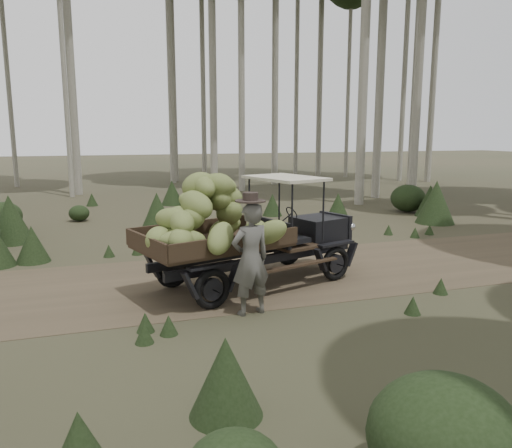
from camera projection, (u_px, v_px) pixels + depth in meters
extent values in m
plane|color=#473D2B|center=(263.00, 276.00, 10.30)|extent=(120.00, 120.00, 0.00)
cube|color=brown|center=(263.00, 275.00, 10.30)|extent=(70.00, 4.00, 0.01)
cube|color=black|center=(318.00, 229.00, 10.49)|extent=(1.13, 1.10, 0.50)
cube|color=black|center=(335.00, 226.00, 10.78)|extent=(0.36, 0.90, 0.57)
cube|color=black|center=(269.00, 231.00, 9.75)|extent=(0.45, 1.24, 0.50)
cube|color=#38281C|center=(213.00, 244.00, 9.03)|extent=(2.94, 2.34, 0.07)
cube|color=#38281C|center=(191.00, 229.00, 9.66)|extent=(2.46, 0.82, 0.29)
cube|color=#38281C|center=(238.00, 244.00, 8.34)|extent=(2.46, 0.82, 0.29)
cube|color=#38281C|center=(146.00, 245.00, 8.27)|extent=(0.55, 1.59, 0.29)
cube|color=beige|center=(286.00, 178.00, 9.79)|extent=(1.47, 1.80, 0.05)
cube|color=black|center=(246.00, 252.00, 9.92)|extent=(4.05, 1.35, 0.16)
cube|color=black|center=(267.00, 259.00, 9.36)|extent=(4.05, 1.35, 0.16)
torus|color=black|center=(289.00, 250.00, 11.08)|extent=(0.70, 0.33, 0.70)
torus|color=black|center=(335.00, 264.00, 9.91)|extent=(0.70, 0.33, 0.70)
torus|color=black|center=(173.00, 270.00, 9.46)|extent=(0.70, 0.33, 0.70)
torus|color=black|center=(212.00, 289.00, 8.28)|extent=(0.70, 0.33, 0.70)
sphere|color=beige|center=(325.00, 221.00, 11.15)|extent=(0.16, 0.16, 0.16)
sphere|color=beige|center=(352.00, 227.00, 10.49)|extent=(0.16, 0.16, 0.16)
ellipsoid|color=olive|center=(225.00, 228.00, 9.34)|extent=(0.76, 0.43, 0.56)
ellipsoid|color=olive|center=(190.00, 219.00, 8.43)|extent=(0.75, 0.75, 0.58)
ellipsoid|color=olive|center=(196.00, 205.00, 8.51)|extent=(0.72, 0.95, 0.62)
ellipsoid|color=olive|center=(218.00, 185.00, 8.83)|extent=(0.75, 0.74, 0.44)
ellipsoid|color=olive|center=(181.00, 241.00, 8.03)|extent=(0.56, 0.67, 0.43)
ellipsoid|color=olive|center=(180.00, 219.00, 8.61)|extent=(0.61, 0.77, 0.63)
ellipsoid|color=olive|center=(196.00, 202.00, 8.68)|extent=(0.73, 0.46, 0.52)
ellipsoid|color=olive|center=(210.00, 189.00, 8.88)|extent=(0.61, 0.71, 0.40)
ellipsoid|color=olive|center=(183.00, 240.00, 8.10)|extent=(0.80, 0.38, 0.40)
ellipsoid|color=olive|center=(229.00, 212.00, 9.09)|extent=(0.51, 0.85, 0.70)
ellipsoid|color=olive|center=(221.00, 198.00, 9.15)|extent=(0.82, 0.76, 0.54)
ellipsoid|color=olive|center=(204.00, 187.00, 8.69)|extent=(0.41, 0.74, 0.45)
ellipsoid|color=olive|center=(174.00, 238.00, 8.46)|extent=(0.74, 0.39, 0.42)
ellipsoid|color=olive|center=(190.00, 211.00, 9.20)|extent=(0.68, 0.83, 0.40)
ellipsoid|color=olive|center=(228.00, 196.00, 9.01)|extent=(0.74, 0.72, 0.53)
ellipsoid|color=olive|center=(220.00, 184.00, 8.97)|extent=(0.75, 0.77, 0.46)
ellipsoid|color=olive|center=(159.00, 240.00, 8.33)|extent=(0.62, 0.73, 0.49)
ellipsoid|color=olive|center=(182.00, 223.00, 8.24)|extent=(0.47, 0.77, 0.46)
ellipsoid|color=olive|center=(220.00, 198.00, 9.02)|extent=(0.53, 0.82, 0.47)
ellipsoid|color=olive|center=(198.00, 185.00, 8.82)|extent=(0.80, 0.60, 0.64)
ellipsoid|color=olive|center=(256.00, 231.00, 9.28)|extent=(0.48, 0.69, 0.55)
ellipsoid|color=olive|center=(173.00, 219.00, 8.50)|extent=(0.77, 0.77, 0.40)
ellipsoid|color=olive|center=(223.00, 199.00, 9.30)|extent=(0.63, 0.89, 0.64)
ellipsoid|color=olive|center=(218.00, 184.00, 9.06)|extent=(0.38, 0.77, 0.42)
ellipsoid|color=olive|center=(220.00, 238.00, 8.07)|extent=(0.77, 0.89, 0.69)
ellipsoid|color=olive|center=(270.00, 232.00, 8.65)|extent=(0.83, 0.76, 0.64)
imported|color=#53514C|center=(251.00, 259.00, 7.97)|extent=(0.74, 0.56, 1.83)
cylinder|color=#312722|center=(250.00, 201.00, 7.80)|extent=(0.58, 0.58, 0.02)
cylinder|color=#312722|center=(250.00, 197.00, 7.79)|extent=(0.29, 0.29, 0.15)
cylinder|color=#B2AD9E|center=(383.00, 7.00, 21.26)|extent=(0.38, 0.38, 16.35)
cylinder|color=#B2AD9E|center=(366.00, 13.00, 19.25)|extent=(0.38, 0.38, 14.93)
cylinder|color=#B2AD9E|center=(423.00, 8.00, 19.96)|extent=(0.32, 0.32, 15.67)
cylinder|color=#B2AD9E|center=(172.00, 28.00, 28.87)|extent=(0.23, 0.23, 17.80)
cylinder|color=#B2AD9E|center=(276.00, 21.00, 32.58)|extent=(0.25, 0.25, 20.22)
cylinder|color=#B2AD9E|center=(202.00, 11.00, 29.27)|extent=(0.29, 0.29, 19.85)
cylinder|color=#B2AD9E|center=(298.00, 5.00, 31.28)|extent=(0.27, 0.27, 21.59)
cylinder|color=#B2AD9E|center=(169.00, 27.00, 27.85)|extent=(0.34, 0.34, 17.41)
cylinder|color=#B2AD9E|center=(408.00, 3.00, 28.66)|extent=(0.30, 0.30, 20.47)
cylinder|color=#B2AD9E|center=(350.00, 38.00, 31.67)|extent=(0.25, 0.25, 17.71)
cylinder|color=#B2AD9E|center=(321.00, 27.00, 32.77)|extent=(0.36, 0.36, 19.45)
cylinder|color=#B2AD9E|center=(438.00, 11.00, 28.38)|extent=(0.37, 0.37, 19.53)
cylinder|color=#B2AD9E|center=(241.00, 32.00, 24.02)|extent=(0.32, 0.32, 15.37)
ellipsoid|color=#233319|center=(445.00, 438.00, 3.98)|extent=(1.24, 1.24, 0.99)
cone|color=#233319|center=(172.00, 193.00, 20.33)|extent=(0.90, 0.90, 1.00)
cone|color=#233319|center=(154.00, 204.00, 19.02)|extent=(0.39, 0.39, 0.43)
cone|color=#233319|center=(272.00, 205.00, 17.70)|extent=(0.70, 0.70, 0.78)
cone|color=#233319|center=(436.00, 202.00, 16.17)|extent=(1.25, 1.25, 1.39)
ellipsoid|color=#233319|center=(3.00, 216.00, 14.96)|extent=(1.08, 1.08, 0.86)
cone|color=#233319|center=(192.00, 190.00, 20.27)|extent=(1.08, 1.08, 1.20)
cone|color=#233319|center=(32.00, 244.00, 11.32)|extent=(0.76, 0.76, 0.84)
cone|color=#233319|center=(10.00, 219.00, 13.28)|extent=(1.16, 1.16, 1.29)
cone|color=#233319|center=(226.00, 377.00, 5.14)|extent=(0.78, 0.78, 0.86)
cone|color=#233319|center=(157.00, 209.00, 15.68)|extent=(0.96, 0.96, 1.06)
cone|color=#233319|center=(92.00, 200.00, 20.08)|extent=(0.47, 0.47, 0.52)
cone|color=#233319|center=(338.00, 205.00, 17.23)|extent=(0.78, 0.78, 0.87)
cone|color=#233319|center=(430.00, 201.00, 17.59)|extent=(0.99, 0.99, 1.10)
ellipsoid|color=#233319|center=(408.00, 198.00, 18.51)|extent=(1.26, 1.26, 1.01)
cone|color=#233319|center=(80.00, 447.00, 4.17)|extent=(0.58, 0.58, 0.65)
ellipsoid|color=#233319|center=(79.00, 213.00, 16.61)|extent=(0.67, 0.67, 0.53)
cone|color=#233319|center=(430.00, 229.00, 14.44)|extent=(0.27, 0.27, 0.30)
cone|color=#233319|center=(415.00, 232.00, 14.02)|extent=(0.27, 0.27, 0.30)
cone|color=#233319|center=(169.00, 325.00, 7.27)|extent=(0.27, 0.27, 0.30)
cone|color=#233319|center=(145.00, 322.00, 7.37)|extent=(0.27, 0.27, 0.30)
cone|color=#233319|center=(441.00, 286.00, 9.12)|extent=(0.27, 0.27, 0.30)
cone|color=#233319|center=(268.00, 244.00, 12.60)|extent=(0.27, 0.27, 0.30)
cone|color=#233319|center=(271.00, 241.00, 12.85)|extent=(0.27, 0.27, 0.30)
cone|color=#233319|center=(413.00, 305.00, 8.10)|extent=(0.27, 0.27, 0.30)
cone|color=#233319|center=(389.00, 230.00, 14.40)|extent=(0.27, 0.27, 0.30)
cone|color=#233319|center=(137.00, 249.00, 12.05)|extent=(0.27, 0.27, 0.30)
cone|color=#233319|center=(34.00, 255.00, 11.43)|extent=(0.27, 0.27, 0.30)
cone|color=#233319|center=(144.00, 333.00, 6.97)|extent=(0.27, 0.27, 0.30)
cone|color=#233319|center=(109.00, 251.00, 11.84)|extent=(0.27, 0.27, 0.30)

